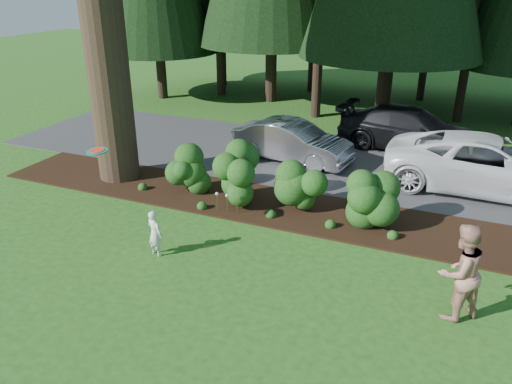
{
  "coord_description": "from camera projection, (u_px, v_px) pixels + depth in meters",
  "views": [
    {
      "loc": [
        5.2,
        -8.58,
        5.99
      ],
      "look_at": [
        1.03,
        1.28,
        1.3
      ],
      "focal_mm": 35.0,
      "sensor_mm": 36.0,
      "label": 1
    }
  ],
  "objects": [
    {
      "name": "adult",
      "position": [
        460.0,
        272.0,
        9.14
      ],
      "size": [
        1.19,
        1.18,
        1.94
      ],
      "primitive_type": "imported",
      "rotation": [
        0.0,
        0.0,
        3.87
      ],
      "color": "#B63A18",
      "rests_on": "ground"
    },
    {
      "name": "shrub_row",
      "position": [
        274.0,
        182.0,
        13.54
      ],
      "size": [
        6.53,
        1.6,
        1.61
      ],
      "color": "#194615",
      "rests_on": "ground"
    },
    {
      "name": "car_white_suv",
      "position": [
        488.0,
        164.0,
        14.69
      ],
      "size": [
        5.89,
        2.77,
        1.63
      ],
      "primitive_type": "imported",
      "rotation": [
        0.0,
        0.0,
        1.56
      ],
      "color": "white",
      "rests_on": "driveway"
    },
    {
      "name": "mulch_bed",
      "position": [
        250.0,
        202.0,
        14.23
      ],
      "size": [
        16.0,
        2.5,
        0.05
      ],
      "primitive_type": "cube",
      "color": "black",
      "rests_on": "ground"
    },
    {
      "name": "driveway",
      "position": [
        297.0,
        156.0,
        17.81
      ],
      "size": [
        22.0,
        6.0,
        0.03
      ],
      "primitive_type": "cube",
      "color": "#38383A",
      "rests_on": "ground"
    },
    {
      "name": "frisbee",
      "position": [
        97.0,
        151.0,
        11.09
      ],
      "size": [
        0.47,
        0.47,
        0.07
      ],
      "color": "#157874",
      "rests_on": "ground"
    },
    {
      "name": "car_silver_wagon",
      "position": [
        292.0,
        142.0,
        17.08
      ],
      "size": [
        4.37,
        2.11,
        1.38
      ],
      "primitive_type": "imported",
      "rotation": [
        0.0,
        0.0,
        1.41
      ],
      "color": "#AFAFB3",
      "rests_on": "driveway"
    },
    {
      "name": "lily_cluster",
      "position": [
        227.0,
        196.0,
        13.43
      ],
      "size": [
        0.69,
        0.09,
        0.57
      ],
      "color": "#194615",
      "rests_on": "ground"
    },
    {
      "name": "child",
      "position": [
        155.0,
        233.0,
        11.39
      ],
      "size": [
        0.47,
        0.37,
        1.12
      ],
      "primitive_type": "imported",
      "rotation": [
        0.0,
        0.0,
        2.85
      ],
      "color": "white",
      "rests_on": "ground"
    },
    {
      "name": "ground",
      "position": [
        193.0,
        257.0,
        11.5
      ],
      "size": [
        80.0,
        80.0,
        0.0
      ],
      "primitive_type": "plane",
      "color": "#285317",
      "rests_on": "ground"
    },
    {
      "name": "car_dark_suv",
      "position": [
        411.0,
        129.0,
        18.17
      ],
      "size": [
        5.47,
        2.73,
        1.53
      ],
      "primitive_type": "imported",
      "rotation": [
        0.0,
        0.0,
        1.46
      ],
      "color": "black",
      "rests_on": "driveway"
    }
  ]
}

